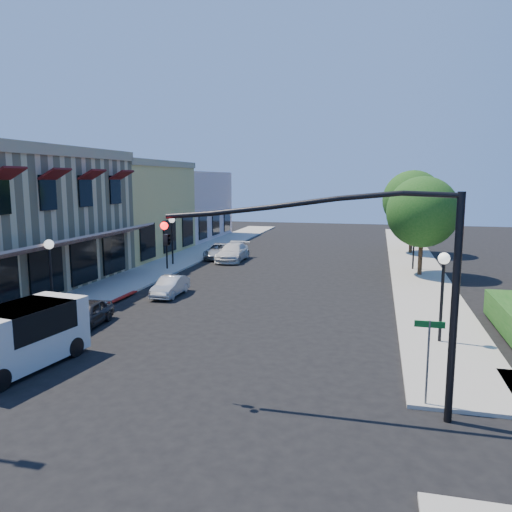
% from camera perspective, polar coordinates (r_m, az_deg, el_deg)
% --- Properties ---
extents(ground, '(120.00, 120.00, 0.00)m').
position_cam_1_polar(ground, '(14.53, -12.85, -17.13)').
color(ground, black).
rests_on(ground, ground).
extents(sidewalk_left, '(3.50, 50.00, 0.12)m').
position_cam_1_polar(sidewalk_left, '(41.82, -7.10, 0.17)').
color(sidewalk_left, '#99968B').
rests_on(sidewalk_left, ground).
extents(sidewalk_right, '(3.50, 50.00, 0.12)m').
position_cam_1_polar(sidewalk_right, '(39.22, 17.56, -0.75)').
color(sidewalk_right, '#99968B').
rests_on(sidewalk_right, ground).
extents(curb_red_strip, '(0.25, 10.00, 0.06)m').
position_cam_1_polar(curb_red_strip, '(24.33, -19.06, -6.70)').
color(curb_red_strip, maroon).
rests_on(curb_red_strip, ground).
extents(yellow_stucco_building, '(10.00, 12.00, 7.60)m').
position_cam_1_polar(yellow_stucco_building, '(43.42, -16.06, 5.18)').
color(yellow_stucco_building, tan).
rests_on(yellow_stucco_building, ground).
extents(pink_stucco_building, '(10.00, 12.00, 7.00)m').
position_cam_1_polar(pink_stucco_building, '(54.16, -9.73, 5.73)').
color(pink_stucco_building, beige).
rests_on(pink_stucco_building, ground).
extents(street_tree_a, '(4.56, 4.56, 6.48)m').
position_cam_1_polar(street_tree_a, '(33.80, 18.50, 4.79)').
color(street_tree_a, '#392516').
rests_on(street_tree_a, ground).
extents(street_tree_b, '(4.94, 4.94, 7.02)m').
position_cam_1_polar(street_tree_b, '(43.75, 17.48, 6.12)').
color(street_tree_b, '#392516').
rests_on(street_tree_b, ground).
extents(signal_mast_arm, '(8.01, 0.39, 6.00)m').
position_cam_1_polar(signal_mast_arm, '(13.31, 12.83, -1.00)').
color(signal_mast_arm, black).
rests_on(signal_mast_arm, ground).
extents(street_name_sign, '(0.80, 0.06, 2.50)m').
position_cam_1_polar(street_name_sign, '(14.65, 19.10, -10.02)').
color(street_name_sign, '#595B5E').
rests_on(street_name_sign, ground).
extents(lamppost_left_near, '(0.44, 0.44, 3.57)m').
position_cam_1_polar(lamppost_left_near, '(24.67, -22.50, -0.17)').
color(lamppost_left_near, black).
rests_on(lamppost_left_near, ground).
extents(lamppost_left_far, '(0.44, 0.44, 3.57)m').
position_cam_1_polar(lamppost_left_far, '(36.80, -9.58, 3.14)').
color(lamppost_left_far, black).
rests_on(lamppost_left_far, ground).
extents(lamppost_right_near, '(0.44, 0.44, 3.57)m').
position_cam_1_polar(lamppost_right_near, '(20.10, 20.61, -1.98)').
color(lamppost_right_near, black).
rests_on(lamppost_right_near, ground).
extents(lamppost_right_far, '(0.44, 0.44, 3.57)m').
position_cam_1_polar(lamppost_right_far, '(35.89, 17.66, 2.70)').
color(lamppost_right_far, black).
rests_on(lamppost_right_far, ground).
extents(white_van, '(2.65, 4.93, 2.08)m').
position_cam_1_polar(white_van, '(18.52, -25.73, -8.07)').
color(white_van, silver).
rests_on(white_van, ground).
extents(parked_car_a, '(1.56, 3.32, 1.10)m').
position_cam_1_polar(parked_car_a, '(22.78, -18.78, -6.30)').
color(parked_car_a, black).
rests_on(parked_car_a, ground).
extents(parked_car_b, '(1.17, 3.22, 1.06)m').
position_cam_1_polar(parked_car_b, '(27.51, -9.77, -3.43)').
color(parked_car_b, '#B8BABE').
rests_on(parked_car_b, ground).
extents(parked_car_c, '(1.93, 4.65, 1.34)m').
position_cam_1_polar(parked_car_c, '(38.60, -2.68, 0.42)').
color(parked_car_c, silver).
rests_on(parked_car_c, ground).
extents(parked_car_d, '(2.36, 4.40, 1.17)m').
position_cam_1_polar(parked_car_d, '(39.97, -4.20, 0.58)').
color(parked_car_d, '#ABAEB0').
rests_on(parked_car_d, ground).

